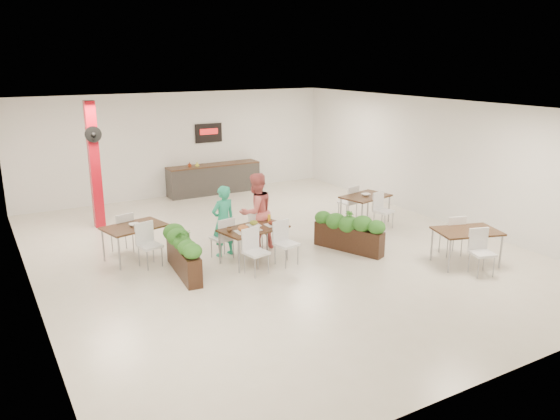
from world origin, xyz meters
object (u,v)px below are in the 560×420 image
Objects in this scene: main_table at (253,233)px; diner_man at (223,221)px; service_counter at (214,178)px; side_table_c at (467,236)px; planter_left at (183,251)px; diner_woman at (256,212)px; red_column at (95,164)px; side_table_b at (365,200)px; side_table_a at (135,231)px; planter_right at (349,230)px.

main_table is 1.15× the size of diner_man.
service_counter reaches higher than side_table_c.
diner_woman is at bearing 16.77° from planter_left.
service_counter is at bearing 74.29° from main_table.
red_column reaches higher than service_counter.
diner_man is at bearing -111.18° from service_counter.
main_table and side_table_b have the same top height.
side_table_a is (-2.14, 1.39, -0.00)m from main_table.
main_table is at bearing -46.45° from side_table_a.
diner_man is 4.22m from side_table_b.
main_table and planter_right have the same top height.
side_table_a is (-3.85, -4.69, 0.14)m from service_counter.
side_table_b is at bearing 175.61° from diner_woman.
planter_left is at bearing -118.41° from service_counter.
side_table_c is at bearing 127.57° from diner_woman.
side_table_b is at bearing 106.68° from side_table_c.
service_counter is at bearing 25.00° from red_column.
main_table is at bearing -61.51° from red_column.
main_table is 1.09× the size of side_table_c.
planter_right and side_table_a have the same top height.
main_table and side_table_c have the same top height.
main_table is at bearing 47.62° from diner_woman.
diner_woman is 1.05× the size of planter_right.
service_counter reaches higher than planter_left.
main_table is at bearing 110.32° from diner_man.
service_counter reaches higher than diner_man.
side_table_b is at bearing -16.96° from side_table_a.
service_counter is 1.79× the size of side_table_c.
side_table_a is at bearing 114.21° from planter_left.
red_column is 1.90× the size of planter_right.
side_table_b is (5.95, -0.37, -0.00)m from side_table_a.
red_column is 4.53m from diner_woman.
red_column reaches higher than planter_right.
red_column is at bearing -63.32° from diner_woman.
planter_right is at bearing -150.40° from side_table_b.
service_counter is (4.00, 1.86, -1.15)m from red_column.
side_table_c is at bearing 133.53° from diner_man.
side_table_c is at bearing -76.25° from service_counter.
red_column reaches higher than side_table_a.
service_counter is at bearing 121.00° from side_table_c.
side_table_a is at bearing -129.37° from service_counter.
diner_man is 0.94× the size of planter_right.
main_table is 2.55m from side_table_a.
diner_woman is 4.54m from side_table_c.
planter_left is at bearing -79.80° from red_column.
side_table_b is at bearing 174.46° from diner_man.
side_table_b is (3.81, 1.02, -0.00)m from main_table.
planter_left is (-3.25, -6.01, 0.01)m from service_counter.
main_table is 1.55m from planter_left.
main_table is 1.09× the size of side_table_b.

